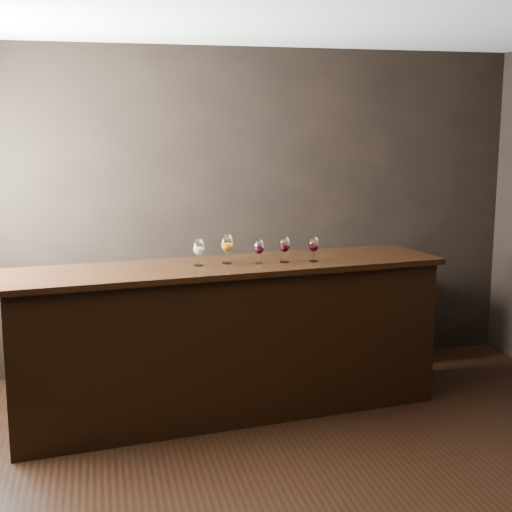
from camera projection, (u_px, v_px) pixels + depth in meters
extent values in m
plane|color=black|center=(314.00, 478.00, 4.36)|extent=(5.00, 5.00, 0.00)
cube|color=black|center=(240.00, 210.00, 6.27)|extent=(5.00, 0.02, 2.80)
cube|color=black|center=(228.00, 342.00, 5.29)|extent=(3.19, 1.07, 1.10)
cube|color=black|center=(227.00, 267.00, 5.19)|extent=(3.30, 1.15, 0.04)
cube|color=black|center=(287.00, 325.00, 6.32)|extent=(2.20, 0.40, 0.79)
cylinder|color=white|center=(199.00, 265.00, 5.12)|extent=(0.07, 0.07, 0.00)
cylinder|color=white|center=(199.00, 260.00, 5.12)|extent=(0.01, 0.01, 0.07)
ellipsoid|color=white|center=(199.00, 247.00, 5.10)|extent=(0.08, 0.08, 0.11)
cylinder|color=white|center=(198.00, 240.00, 5.09)|extent=(0.06, 0.06, 0.01)
ellipsoid|color=tan|center=(199.00, 250.00, 5.10)|extent=(0.06, 0.06, 0.05)
cylinder|color=white|center=(227.00, 263.00, 5.21)|extent=(0.07, 0.07, 0.00)
cylinder|color=white|center=(227.00, 257.00, 5.21)|extent=(0.01, 0.01, 0.08)
ellipsoid|color=white|center=(227.00, 243.00, 5.19)|extent=(0.09, 0.09, 0.13)
cylinder|color=white|center=(227.00, 236.00, 5.18)|extent=(0.07, 0.07, 0.01)
ellipsoid|color=#BC7107|center=(227.00, 246.00, 5.19)|extent=(0.07, 0.07, 0.06)
cylinder|color=white|center=(259.00, 263.00, 5.20)|extent=(0.06, 0.06, 0.00)
cylinder|color=white|center=(259.00, 259.00, 5.19)|extent=(0.01, 0.01, 0.07)
ellipsoid|color=white|center=(259.00, 247.00, 5.18)|extent=(0.08, 0.08, 0.11)
cylinder|color=white|center=(259.00, 240.00, 5.17)|extent=(0.06, 0.06, 0.01)
ellipsoid|color=black|center=(259.00, 249.00, 5.18)|extent=(0.06, 0.06, 0.05)
cylinder|color=white|center=(284.00, 262.00, 5.26)|extent=(0.07, 0.07, 0.00)
cylinder|color=white|center=(284.00, 257.00, 5.25)|extent=(0.01, 0.01, 0.07)
ellipsoid|color=white|center=(285.00, 245.00, 5.23)|extent=(0.08, 0.08, 0.11)
cylinder|color=white|center=(285.00, 238.00, 5.23)|extent=(0.06, 0.06, 0.01)
ellipsoid|color=black|center=(285.00, 247.00, 5.24)|extent=(0.06, 0.06, 0.05)
cylinder|color=white|center=(313.00, 261.00, 5.29)|extent=(0.06, 0.06, 0.00)
cylinder|color=white|center=(314.00, 256.00, 5.29)|extent=(0.01, 0.01, 0.07)
ellipsoid|color=white|center=(314.00, 245.00, 5.27)|extent=(0.07, 0.07, 0.11)
cylinder|color=white|center=(314.00, 239.00, 5.26)|extent=(0.06, 0.06, 0.01)
ellipsoid|color=black|center=(314.00, 247.00, 5.27)|extent=(0.06, 0.06, 0.05)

